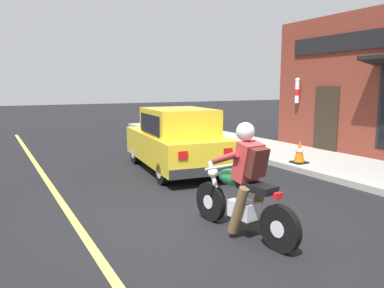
% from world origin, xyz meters
% --- Properties ---
extents(ground_plane, '(80.00, 80.00, 0.00)m').
position_xyz_m(ground_plane, '(0.00, 0.00, 0.00)').
color(ground_plane, black).
extents(sidewalk_curb, '(2.60, 22.00, 0.14)m').
position_xyz_m(sidewalk_curb, '(5.00, 3.00, 0.07)').
color(sidewalk_curb, '#9E9B93').
rests_on(sidewalk_curb, ground).
extents(lane_stripe, '(0.12, 19.80, 0.01)m').
position_xyz_m(lane_stripe, '(-1.80, 3.00, 0.00)').
color(lane_stripe, '#D1C64C').
rests_on(lane_stripe, ground).
extents(motorcycle_with_rider, '(0.63, 2.02, 1.62)m').
position_xyz_m(motorcycle_with_rider, '(0.20, -0.81, 0.68)').
color(motorcycle_with_rider, black).
rests_on(motorcycle_with_rider, ground).
extents(car_hatchback, '(2.06, 3.94, 1.57)m').
position_xyz_m(car_hatchback, '(1.21, 3.34, 0.77)').
color(car_hatchback, black).
rests_on(car_hatchback, ground).
extents(traffic_cone, '(0.36, 0.36, 0.60)m').
position_xyz_m(traffic_cone, '(4.11, 2.04, 0.43)').
color(traffic_cone, black).
rests_on(traffic_cone, sidewalk_curb).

